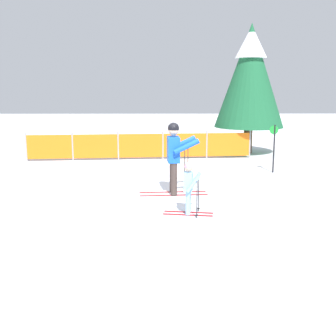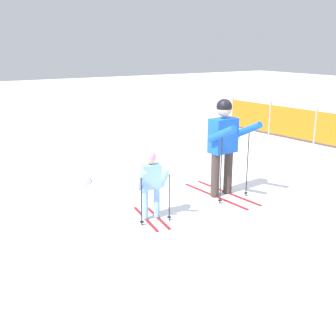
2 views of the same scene
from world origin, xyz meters
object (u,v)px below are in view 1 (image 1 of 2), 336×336
Objects in this scene: skier_child at (189,184)px; conifer_far at (250,74)px; skier_adult at (175,151)px; safety_fence at (141,146)px; trail_marker at (274,143)px.

skier_child is 9.09m from conifer_far.
skier_adult is at bearing 107.64° from skier_child.
skier_child is 0.14× the size of safety_fence.
safety_fence is 5.48× the size of trail_marker.
safety_fence is (-1.14, 5.10, -0.59)m from skier_adult.
skier_adult reaches higher than safety_fence.
trail_marker is at bearing 64.74° from skier_child.
conifer_far is at bearing 90.89° from trail_marker.
skier_adult is at bearing -77.36° from safety_fence.
skier_child is at bearing -85.09° from skier_adult.
safety_fence is at bearing -161.91° from conifer_far.
conifer_far is 4.45m from trail_marker.
skier_adult is 0.36× the size of conifer_far.
safety_fence is at bearing 150.90° from trail_marker.
skier_adult is 4.19m from trail_marker.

